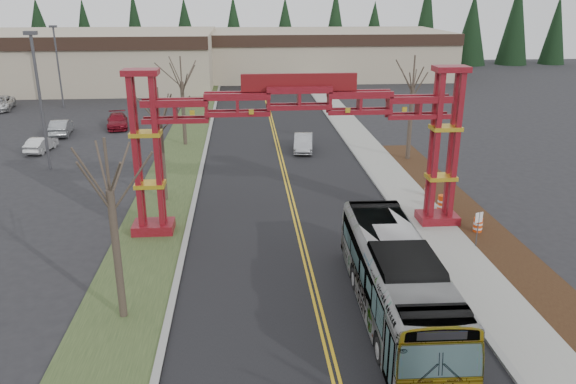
{
  "coord_description": "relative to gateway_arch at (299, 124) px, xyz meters",
  "views": [
    {
      "loc": [
        -2.93,
        -10.97,
        12.46
      ],
      "look_at": [
        -0.91,
        13.83,
        3.64
      ],
      "focal_mm": 35.0,
      "sensor_mm": 36.0,
      "label": 1
    }
  ],
  "objects": [
    {
      "name": "road",
      "position": [
        -0.0,
        7.0,
        -5.97
      ],
      "size": [
        12.0,
        110.0,
        0.02
      ],
      "primitive_type": "cube",
      "color": "black",
      "rests_on": "ground"
    },
    {
      "name": "lane_line_left",
      "position": [
        -0.12,
        7.0,
        -5.96
      ],
      "size": [
        0.12,
        100.0,
        0.01
      ],
      "primitive_type": "cube",
      "color": "gold",
      "rests_on": "road"
    },
    {
      "name": "lane_line_right",
      "position": [
        0.12,
        7.0,
        -5.96
      ],
      "size": [
        0.12,
        100.0,
        0.01
      ],
      "primitive_type": "cube",
      "color": "gold",
      "rests_on": "road"
    },
    {
      "name": "curb_right",
      "position": [
        6.15,
        7.0,
        -5.91
      ],
      "size": [
        0.3,
        110.0,
        0.15
      ],
      "primitive_type": "cube",
      "color": "gray",
      "rests_on": "ground"
    },
    {
      "name": "sidewalk_right",
      "position": [
        7.6,
        7.0,
        -5.91
      ],
      "size": [
        2.6,
        110.0,
        0.14
      ],
      "primitive_type": "cube",
      "color": "gray",
      "rests_on": "ground"
    },
    {
      "name": "landscape_strip",
      "position": [
        10.2,
        -8.0,
        -5.92
      ],
      "size": [
        2.6,
        50.0,
        0.12
      ],
      "primitive_type": "cube",
      "color": "black",
      "rests_on": "ground"
    },
    {
      "name": "grass_median",
      "position": [
        -8.0,
        7.0,
        -5.94
      ],
      "size": [
        4.0,
        110.0,
        0.08
      ],
      "primitive_type": "cube",
      "color": "#2E4120",
      "rests_on": "ground"
    },
    {
      "name": "curb_left",
      "position": [
        -6.15,
        7.0,
        -5.91
      ],
      "size": [
        0.3,
        110.0,
        0.15
      ],
      "primitive_type": "cube",
      "color": "gray",
      "rests_on": "ground"
    },
    {
      "name": "gateway_arch",
      "position": [
        0.0,
        0.0,
        0.0
      ],
      "size": [
        18.2,
        1.6,
        8.9
      ],
      "color": "#650D0F",
      "rests_on": "ground"
    },
    {
      "name": "retail_building_west",
      "position": [
        -30.0,
        53.96,
        -2.22
      ],
      "size": [
        46.0,
        22.3,
        7.5
      ],
      "color": "tan",
      "rests_on": "ground"
    },
    {
      "name": "retail_building_east",
      "position": [
        10.0,
        61.95,
        -2.47
      ],
      "size": [
        38.0,
        20.3,
        7.0
      ],
      "color": "tan",
      "rests_on": "ground"
    },
    {
      "name": "conifer_treeline",
      "position": [
        0.25,
        74.0,
        0.5
      ],
      "size": [
        116.1,
        5.6,
        13.0
      ],
      "color": "black",
      "rests_on": "ground"
    },
    {
      "name": "transit_bus",
      "position": [
        3.02,
        -9.37,
        -4.36
      ],
      "size": [
        3.04,
        11.72,
        3.24
      ],
      "primitive_type": "imported",
      "rotation": [
        0.0,
        0.0,
        -0.03
      ],
      "color": "#9C9EA3",
      "rests_on": "ground"
    },
    {
      "name": "silver_sedan",
      "position": [
        2.03,
        16.31,
        -5.27
      ],
      "size": [
        1.98,
        4.44,
        1.42
      ],
      "primitive_type": "imported",
      "rotation": [
        0.0,
        0.0,
        -0.12
      ],
      "color": "#A5A8AD",
      "rests_on": "ground"
    },
    {
      "name": "parked_car_near_b",
      "position": [
        -19.78,
        17.9,
        -5.36
      ],
      "size": [
        1.81,
        3.92,
        1.25
      ],
      "primitive_type": "imported",
      "rotation": [
        0.0,
        0.0,
        3.01
      ],
      "color": "silver",
      "rests_on": "ground"
    },
    {
      "name": "parked_car_mid_a",
      "position": [
        -15.23,
        26.31,
        -5.3
      ],
      "size": [
        2.75,
        4.96,
        1.36
      ],
      "primitive_type": "imported",
      "rotation": [
        0.0,
        0.0,
        0.19
      ],
      "color": "maroon",
      "rests_on": "ground"
    },
    {
      "name": "parked_car_far_a",
      "position": [
        -19.83,
        23.74,
        -5.25
      ],
      "size": [
        2.06,
        4.59,
        1.46
      ],
      "primitive_type": "imported",
      "rotation": [
        0.0,
        0.0,
        3.26
      ],
      "color": "#909497",
      "rests_on": "ground"
    },
    {
      "name": "parked_car_far_b",
      "position": [
        -30.34,
        36.53,
        -5.21
      ],
      "size": [
        3.51,
        5.91,
        1.54
      ],
      "primitive_type": "imported",
      "rotation": [
        0.0,
        0.0,
        0.18
      ],
      "color": "silver",
      "rests_on": "ground"
    },
    {
      "name": "bare_tree_median_near",
      "position": [
        -8.0,
        -8.62,
        -0.54
      ],
      "size": [
        3.08,
        3.08,
        7.51
      ],
      "color": "#382D26",
      "rests_on": "ground"
    },
    {
      "name": "bare_tree_median_mid",
      "position": [
        -8.0,
        5.19,
        -0.81
      ],
      "size": [
        3.0,
        3.0,
        7.19
      ],
      "color": "#382D26",
      "rests_on": "ground"
    },
    {
      "name": "bare_tree_median_far",
      "position": [
        -8.0,
        19.05,
        -0.55
      ],
      "size": [
        3.2,
        3.2,
        7.58
      ],
      "color": "#382D26",
      "rests_on": "ground"
    },
    {
      "name": "bare_tree_right_far",
      "position": [
        10.0,
        12.95,
        -0.12
      ],
      "size": [
        3.37,
        3.37,
        8.13
      ],
      "color": "#382D26",
      "rests_on": "ground"
    },
    {
      "name": "light_pole_near",
      "position": [
        -17.51,
        12.73,
        -0.19
      ],
      "size": [
        0.87,
        0.43,
        10.02
      ],
      "color": "#3F3F44",
      "rests_on": "ground"
    },
    {
      "name": "light_pole_far",
      "position": [
        -23.6,
        37.37,
        -0.68
      ],
      "size": [
        0.79,
        0.4,
        9.17
      ],
      "color": "#3F3F44",
      "rests_on": "ground"
    },
    {
      "name": "street_sign",
      "position": [
        8.89,
        -3.45,
        -4.54
      ],
      "size": [
        0.44,
        0.19,
        2.0
      ],
      "color": "#3F3F44",
      "rests_on": "ground"
    },
    {
      "name": "barrel_south",
      "position": [
        9.75,
        -1.56,
        -5.53
      ],
      "size": [
        0.49,
        0.49,
        0.91
      ],
      "color": "#E5430C",
      "rests_on": "ground"
    },
    {
      "name": "barrel_mid",
      "position": [
        8.93,
        1.87,
        -5.48
      ],
      "size": [
        0.54,
        0.54,
        1.01
      ],
      "color": "#E5430C",
      "rests_on": "ground"
    },
    {
      "name": "barrel_north",
      "position": [
        8.85,
        4.24,
        -5.52
      ],
      "size": [
        0.5,
        0.5,
        0.92
      ],
      "color": "#E5430C",
      "rests_on": "ground"
    }
  ]
}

